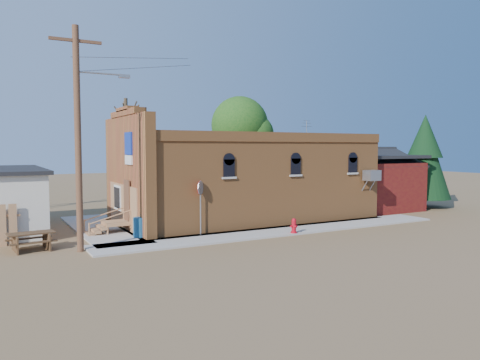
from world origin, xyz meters
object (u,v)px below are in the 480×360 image
fire_hydrant (294,226)px  picnic_table (31,239)px  trash_barrel (140,227)px  brick_bar (241,179)px  utility_pole (79,133)px  stop_sign (200,193)px

fire_hydrant → picnic_table: (-11.43, 2.38, 0.05)m
trash_barrel → picnic_table: (-4.63, -0.28, -0.05)m
brick_bar → picnic_table: size_ratio=8.65×
utility_pole → stop_sign: bearing=6.2°
brick_bar → fire_hydrant: 5.82m
fire_hydrant → picnic_table: 11.68m
fire_hydrant → stop_sign: 4.78m
brick_bar → fire_hydrant: bearing=-91.5°
fire_hydrant → brick_bar: bearing=66.4°
utility_pole → trash_barrel: (2.84, 1.46, -4.24)m
stop_sign → utility_pole: bearing=163.5°
brick_bar → stop_sign: brick_bar is taller
utility_pole → picnic_table: 4.79m
stop_sign → picnic_table: bearing=152.8°
picnic_table → stop_sign: bearing=-9.8°
brick_bar → utility_pole: utility_pole is taller
brick_bar → trash_barrel: (-6.94, -2.83, -1.81)m
stop_sign → picnic_table: size_ratio=1.36×
picnic_table → utility_pole: bearing=-38.8°
brick_bar → fire_hydrant: size_ratio=22.88×
utility_pole → stop_sign: utility_pole is taller
stop_sign → trash_barrel: stop_sign is taller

